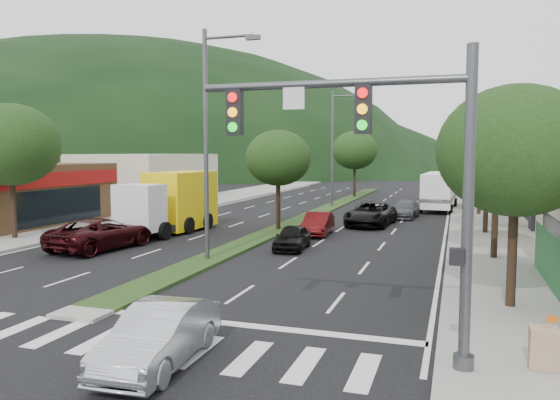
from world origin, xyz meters
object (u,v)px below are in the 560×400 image
(tree_l_a, at_px, (11,145))
(box_truck, at_px, (173,204))
(tree_r_e, at_px, (476,151))
(a_frame_sign, at_px, (544,345))
(tree_r_d, at_px, (481,147))
(streetlight_mid, at_px, (335,143))
(traffic_signal, at_px, (393,159))
(tree_r_c, at_px, (488,153))
(tree_r_b, at_px, (497,146))
(motorhome, at_px, (439,190))
(sedan_silver, at_px, (160,335))
(suv_maroon, at_px, (101,234))
(car_queue_a, at_px, (292,237))
(car_queue_c, at_px, (318,224))
(car_queue_d, at_px, (371,214))
(streetlight_near, at_px, (210,134))
(tree_r_a, at_px, (516,151))
(tree_med_far, at_px, (355,150))
(tree_med_near, at_px, (278,158))
(car_queue_b, at_px, (405,210))

(tree_l_a, distance_m, box_truck, 9.30)
(tree_r_e, bearing_deg, a_frame_sign, -89.71)
(tree_r_d, relative_size, streetlight_mid, 0.72)
(traffic_signal, relative_size, tree_r_c, 1.08)
(tree_r_c, xyz_separation_m, box_truck, (-17.79, -4.58, -3.05))
(tree_r_b, height_order, motorhome, tree_r_b)
(sedan_silver, bearing_deg, suv_maroon, 126.69)
(suv_maroon, distance_m, a_frame_sign, 21.09)
(tree_r_c, bearing_deg, car_queue_a, -139.11)
(tree_r_e, xyz_separation_m, car_queue_c, (-9.24, -23.04, -4.24))
(streetlight_mid, bearing_deg, tree_l_a, -118.92)
(suv_maroon, bearing_deg, tree_r_c, -141.39)
(traffic_signal, relative_size, motorhome, 0.86)
(traffic_signal, relative_size, tree_r_d, 0.98)
(tree_r_c, relative_size, tree_l_a, 0.89)
(sedan_silver, bearing_deg, streetlight_mid, 92.25)
(tree_r_b, bearing_deg, car_queue_d, 124.87)
(tree_r_c, distance_m, box_truck, 18.62)
(streetlight_near, relative_size, streetlight_mid, 1.00)
(tree_r_d, bearing_deg, traffic_signal, -95.38)
(tree_r_a, height_order, streetlight_near, streetlight_near)
(sedan_silver, distance_m, car_queue_c, 20.00)
(tree_r_a, height_order, tree_med_far, tree_med_far)
(car_queue_c, xyz_separation_m, car_queue_d, (2.29, 5.00, 0.12))
(tree_r_b, bearing_deg, tree_l_a, -175.33)
(tree_r_c, xyz_separation_m, tree_med_near, (-12.00, -2.00, -0.32))
(tree_r_a, height_order, tree_r_e, tree_r_e)
(tree_r_b, xyz_separation_m, car_queue_c, (-9.24, 4.96, -4.38))
(tree_r_c, relative_size, tree_r_d, 0.90)
(car_queue_c, bearing_deg, suv_maroon, -143.00)
(traffic_signal, relative_size, streetlight_near, 0.70)
(tree_med_near, height_order, tree_med_far, tree_med_far)
(box_truck, bearing_deg, motorhome, -125.01)
(tree_r_a, bearing_deg, car_queue_a, 139.40)
(car_queue_a, height_order, car_queue_b, car_queue_b)
(tree_r_c, height_order, streetlight_near, streetlight_near)
(tree_r_a, distance_m, box_truck, 21.37)
(streetlight_near, bearing_deg, streetlight_mid, 90.00)
(tree_r_a, height_order, tree_med_near, tree_r_a)
(streetlight_mid, height_order, sedan_silver, streetlight_mid)
(tree_r_c, xyz_separation_m, car_queue_a, (-9.28, -8.04, -4.15))
(tree_med_far, height_order, a_frame_sign, tree_med_far)
(tree_med_far, relative_size, a_frame_sign, 5.51)
(car_queue_a, relative_size, box_truck, 0.47)
(motorhome, bearing_deg, car_queue_c, -108.04)
(tree_r_d, bearing_deg, tree_l_a, -140.77)
(car_queue_b, bearing_deg, tree_r_a, -72.19)
(tree_med_far, distance_m, box_truck, 29.35)
(tree_r_e, xyz_separation_m, tree_med_near, (-12.00, -22.00, -0.46))
(tree_med_far, bearing_deg, car_queue_b, -68.21)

